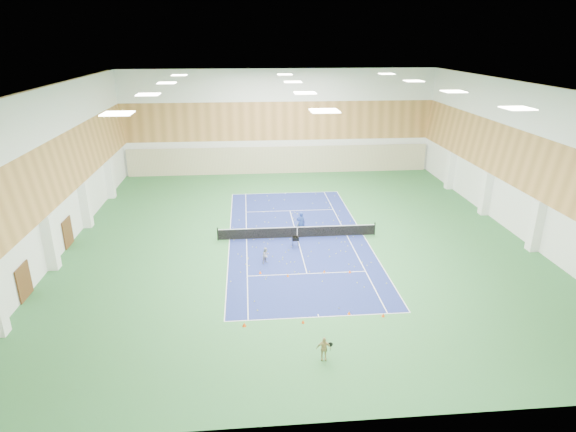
{
  "coord_description": "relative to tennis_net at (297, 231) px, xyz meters",
  "views": [
    {
      "loc": [
        -3.92,
        -35.83,
        15.39
      ],
      "look_at": [
        -0.78,
        -0.27,
        2.0
      ],
      "focal_mm": 30.0,
      "sensor_mm": 36.0,
      "label": 1
    }
  ],
  "objects": [
    {
      "name": "cone_svc_c",
      "position": [
        1.21,
        -6.32,
        -0.45
      ],
      "size": [
        0.19,
        0.19,
        0.21
      ],
      "primitive_type": "cone",
      "color": "orange",
      "rests_on": "ground"
    },
    {
      "name": "ceiling_light_grid",
      "position": [
        0.0,
        0.0,
        11.37
      ],
      "size": [
        21.4,
        25.4,
        0.06
      ],
      "primitive_type": null,
      "color": "white",
      "rests_on": "room_shell"
    },
    {
      "name": "child_court",
      "position": [
        -2.75,
        -4.45,
        0.06
      ],
      "size": [
        0.75,
        0.74,
        1.21
      ],
      "primitive_type": "imported",
      "rotation": [
        0.0,
        0.0,
        0.74
      ],
      "color": "#9899A1",
      "rests_on": "ground"
    },
    {
      "name": "door_left_b",
      "position": [
        -17.92,
        0.0,
        0.55
      ],
      "size": [
        0.08,
        1.8,
        2.2
      ],
      "primitive_type": "cube",
      "color": "#593319",
      "rests_on": "ground"
    },
    {
      "name": "cone_svc_a",
      "position": [
        -3.22,
        -6.09,
        -0.44
      ],
      "size": [
        0.2,
        0.2,
        0.22
      ],
      "primitive_type": "cone",
      "color": "#FF560D",
      "rests_on": "ground"
    },
    {
      "name": "cone_svc_d",
      "position": [
        2.98,
        -6.5,
        -0.44
      ],
      "size": [
        0.19,
        0.19,
        0.21
      ],
      "primitive_type": "cone",
      "color": "#FF480D",
      "rests_on": "ground"
    },
    {
      "name": "ball_cart",
      "position": [
        -0.35,
        -1.92,
        -0.1
      ],
      "size": [
        0.54,
        0.54,
        0.9
      ],
      "primitive_type": null,
      "rotation": [
        0.0,
        0.0,
        0.03
      ],
      "color": "black",
      "rests_on": "ground"
    },
    {
      "name": "cone_base_a",
      "position": [
        -4.33,
        -12.45,
        -0.43
      ],
      "size": [
        0.23,
        0.23,
        0.25
      ],
      "primitive_type": "cone",
      "color": "#FF4A0D",
      "rests_on": "ground"
    },
    {
      "name": "child_apron",
      "position": [
        -0.34,
        -15.77,
        0.1
      ],
      "size": [
        0.77,
        0.35,
        1.3
      ],
      "primitive_type": "imported",
      "rotation": [
        0.0,
        0.0,
        -0.05
      ],
      "color": "tan",
      "rests_on": "ground"
    },
    {
      "name": "coach",
      "position": [
        0.38,
        0.82,
        0.41
      ],
      "size": [
        0.72,
        0.49,
        1.92
      ],
      "primitive_type": "imported",
      "rotation": [
        0.0,
        0.0,
        3.1
      ],
      "color": "navy",
      "rests_on": "ground"
    },
    {
      "name": "back_curtain",
      "position": [
        0.0,
        19.75,
        1.05
      ],
      "size": [
        35.4,
        0.16,
        3.2
      ],
      "primitive_type": "cube",
      "color": "#C6B793",
      "rests_on": "ground"
    },
    {
      "name": "tennis_net",
      "position": [
        0.0,
        0.0,
        0.0
      ],
      "size": [
        12.8,
        0.1,
        1.1
      ],
      "primitive_type": null,
      "color": "black",
      "rests_on": "ground"
    },
    {
      "name": "tennis_balls_scatter",
      "position": [
        0.0,
        0.0,
        -0.5
      ],
      "size": [
        10.57,
        22.77,
        0.07
      ],
      "primitive_type": null,
      "color": "#C2D324",
      "rests_on": "ground"
    },
    {
      "name": "court_surface",
      "position": [
        0.0,
        0.0,
        -0.55
      ],
      "size": [
        10.97,
        23.77,
        0.01
      ],
      "primitive_type": "cube",
      "color": "navy",
      "rests_on": "ground"
    },
    {
      "name": "cone_base_b",
      "position": [
        -0.99,
        -12.41,
        -0.45
      ],
      "size": [
        0.19,
        0.19,
        0.2
      ],
      "primitive_type": "cone",
      "color": "#FF4C0D",
      "rests_on": "ground"
    },
    {
      "name": "cone_base_c",
      "position": [
        1.83,
        -11.74,
        -0.44
      ],
      "size": [
        0.2,
        0.2,
        0.22
      ],
      "primitive_type": "cone",
      "color": "#FF5D0D",
      "rests_on": "ground"
    },
    {
      "name": "cone_svc_b",
      "position": [
        -1.36,
        -6.68,
        -0.45
      ],
      "size": [
        0.19,
        0.19,
        0.21
      ],
      "primitive_type": "cone",
      "color": "#F25D0C",
      "rests_on": "ground"
    },
    {
      "name": "room_shell",
      "position": [
        0.0,
        0.0,
        5.45
      ],
      "size": [
        36.0,
        40.0,
        12.0
      ],
      "primitive_type": null,
      "color": "white",
      "rests_on": "ground"
    },
    {
      "name": "door_left_a",
      "position": [
        -17.92,
        -8.0,
        0.55
      ],
      "size": [
        0.08,
        1.8,
        2.2
      ],
      "primitive_type": "cube",
      "color": "#593319",
      "rests_on": "ground"
    },
    {
      "name": "wood_cladding",
      "position": [
        0.0,
        0.0,
        7.45
      ],
      "size": [
        36.0,
        40.0,
        8.0
      ],
      "primitive_type": null,
      "color": "#B98144",
      "rests_on": "room_shell"
    },
    {
      "name": "cone_base_d",
      "position": [
        3.77,
        -12.14,
        -0.44
      ],
      "size": [
        0.2,
        0.2,
        0.22
      ],
      "primitive_type": "cone",
      "color": "#FE490D",
      "rests_on": "ground"
    },
    {
      "name": "ground",
      "position": [
        0.0,
        0.0,
        -0.55
      ],
      "size": [
        40.0,
        40.0,
        0.0
      ],
      "primitive_type": "plane",
      "color": "#2B6633",
      "rests_on": "ground"
    }
  ]
}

